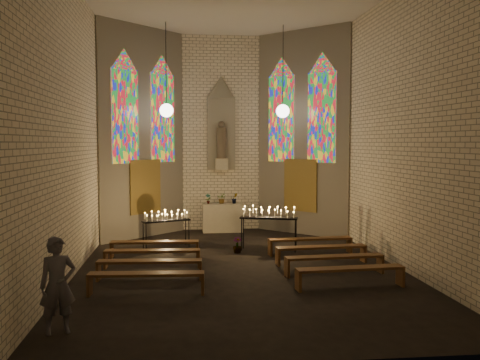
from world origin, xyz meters
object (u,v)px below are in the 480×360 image
(votive_stand_left, at_px, (166,218))
(votive_stand_right, at_px, (269,215))
(aisle_flower_pot, at_px, (237,245))
(visitor, at_px, (58,285))
(altar, at_px, (222,218))

(votive_stand_left, distance_m, votive_stand_right, 3.08)
(aisle_flower_pot, relative_size, visitor, 0.28)
(votive_stand_left, bearing_deg, visitor, -124.51)
(aisle_flower_pot, height_order, votive_stand_right, votive_stand_right)
(aisle_flower_pot, height_order, visitor, visitor)
(aisle_flower_pot, distance_m, votive_stand_right, 1.29)
(aisle_flower_pot, xyz_separation_m, visitor, (-3.64, -6.10, 0.58))
(votive_stand_left, bearing_deg, altar, 33.69)
(altar, bearing_deg, votive_stand_left, -124.56)
(visitor, bearing_deg, votive_stand_left, 57.03)
(altar, relative_size, votive_stand_left, 0.95)
(altar, height_order, votive_stand_right, votive_stand_right)
(votive_stand_left, relative_size, visitor, 0.91)
(altar, distance_m, votive_stand_right, 3.68)
(votive_stand_left, xyz_separation_m, votive_stand_right, (3.00, -0.71, 0.15))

